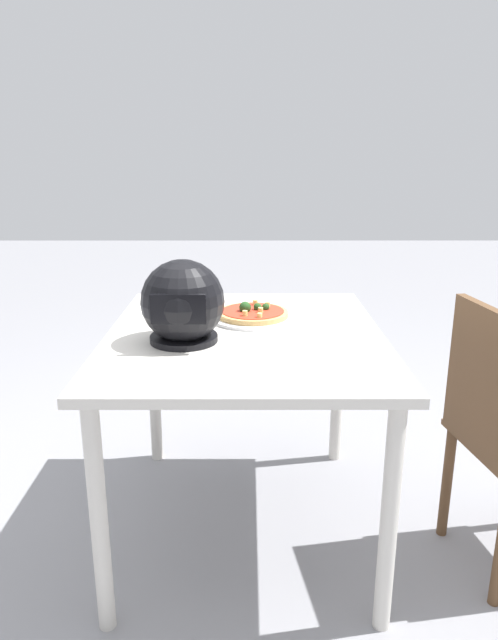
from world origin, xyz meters
name	(u,v)px	position (x,y,z in m)	size (l,w,h in m)	color
ground_plane	(245,523)	(0.00, 0.00, 0.00)	(14.00, 14.00, 0.00)	gray
dining_table	(245,357)	(0.00, 0.00, 0.67)	(0.93, 1.08, 0.76)	beige
pizza_plate	(253,318)	(-0.03, -0.16, 0.76)	(0.31, 0.31, 0.01)	white
pizza	(253,313)	(-0.03, -0.16, 0.78)	(0.26, 0.26, 0.06)	tan
motorcycle_helmet	(183,303)	(0.20, 0.09, 0.88)	(0.27, 0.27, 0.27)	black
drinking_glass	(172,286)	(0.30, -0.40, 0.82)	(0.07, 0.07, 0.13)	silver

